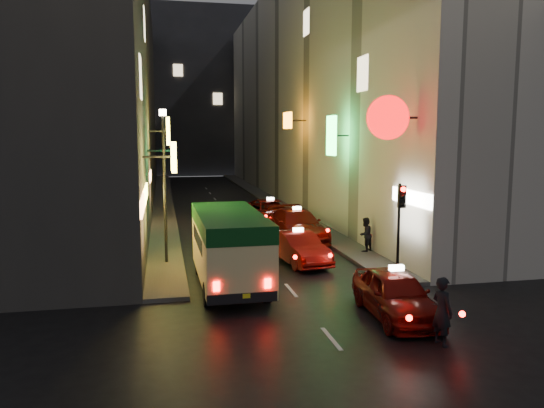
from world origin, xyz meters
TOP-DOWN VIEW (x-y plane):
  - building_left at (-8.00, 33.99)m, footprint 7.40×52.00m
  - building_right at (8.00, 33.99)m, footprint 7.95×52.00m
  - building_far at (0.00, 66.00)m, footprint 30.00×10.00m
  - sidewalk_left at (-4.25, 34.00)m, footprint 1.50×52.00m
  - sidewalk_right at (4.25, 34.00)m, footprint 1.50×52.00m
  - minibus at (-2.04, 9.36)m, footprint 2.24×6.22m
  - taxi_near at (2.37, 5.22)m, footprint 2.35×5.26m
  - taxi_second at (1.23, 12.28)m, footprint 2.81×5.17m
  - taxi_third at (2.41, 17.08)m, footprint 2.64×5.86m
  - taxi_far at (2.05, 22.13)m, footprint 2.71×5.55m
  - pedestrian_crossing at (2.65, 3.06)m, footprint 0.57×0.75m
  - pedestrian_sidewalk at (4.60, 13.25)m, footprint 0.77×0.72m
  - traffic_light at (4.00, 8.47)m, footprint 0.26×0.43m
  - lamp_post at (-4.20, 13.00)m, footprint 0.28×0.28m

SIDE VIEW (x-z plane):
  - sidewalk_left at x=-4.25m, z-range 0.00..0.15m
  - sidewalk_right at x=4.25m, z-range 0.00..0.15m
  - taxi_second at x=1.23m, z-range -0.08..1.65m
  - taxi_near at x=2.37m, z-range -0.08..1.73m
  - taxi_far at x=2.05m, z-range -0.08..1.79m
  - taxi_third at x=2.41m, z-range -0.08..1.92m
  - pedestrian_crossing at x=2.65m, z-range 0.00..2.02m
  - pedestrian_sidewalk at x=4.60m, z-range 0.15..1.89m
  - minibus at x=-2.04m, z-range 0.35..3.02m
  - traffic_light at x=4.00m, z-range 0.94..4.44m
  - lamp_post at x=-4.20m, z-range 0.61..6.84m
  - building_left at x=-8.00m, z-range 0.00..18.00m
  - building_right at x=8.00m, z-range 0.00..18.00m
  - building_far at x=0.00m, z-range 0.00..22.00m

